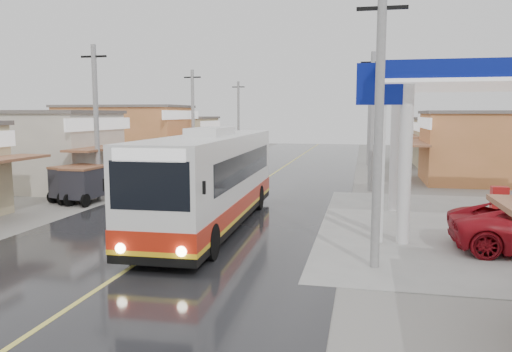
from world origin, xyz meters
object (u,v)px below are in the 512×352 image
object	(u,v)px
second_bus	(217,152)
tricycle_far	(75,181)
coach_bus	(212,180)
cyclist	(132,190)
tricycle_near	(84,182)

from	to	relation	value
second_bus	tricycle_far	bearing A→B (deg)	-95.77
coach_bus	second_bus	bearing A→B (deg)	104.38
second_bus	tricycle_far	size ratio (longest dim) A/B	3.13
coach_bus	second_bus	size ratio (longest dim) A/B	1.46
second_bus	coach_bus	bearing A→B (deg)	-67.21
second_bus	cyclist	world-z (taller)	second_bus
coach_bus	second_bus	distance (m)	19.20
tricycle_far	second_bus	bearing A→B (deg)	94.33
coach_bus	cyclist	distance (m)	6.85
tricycle_far	cyclist	bearing A→B (deg)	17.39
coach_bus	second_bus	xyz separation A→B (m)	(-5.34, 18.44, -0.38)
second_bus	tricycle_far	world-z (taller)	second_bus
cyclist	second_bus	bearing A→B (deg)	89.85
coach_bus	tricycle_near	distance (m)	8.78
cyclist	tricycle_near	distance (m)	2.51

